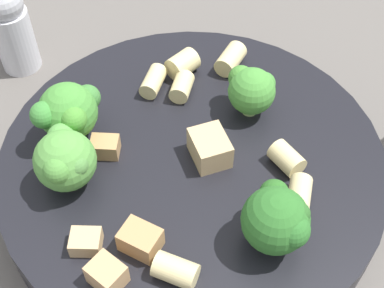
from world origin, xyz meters
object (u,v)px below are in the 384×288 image
object	(u,v)px
rigatoni_4	(231,59)
chicken_chunk_0	(210,148)
chicken_chunk_4	(140,240)
broccoli_floret_2	(68,111)
chicken_chunk_3	(86,242)
rigatoni_3	(176,270)
rigatoni_6	(299,195)
rigatoni_1	(149,83)
rigatoni_5	(182,87)
rigatoni_2	(183,64)
broccoli_floret_0	(278,219)
chicken_chunk_2	(105,147)
rigatoni_0	(287,159)
chicken_chunk_1	(107,274)
pepper_shaker	(11,28)
broccoli_floret_3	(251,89)
pasta_bowl	(192,168)
broccoli_floret_1	(65,160)

from	to	relation	value
rigatoni_4	chicken_chunk_0	xyz separation A→B (m)	(-0.05, -0.07, 0.00)
chicken_chunk_4	rigatoni_4	bearing A→B (deg)	44.94
broccoli_floret_2	chicken_chunk_3	xyz separation A→B (m)	(-0.02, -0.09, -0.02)
rigatoni_3	chicken_chunk_4	bearing A→B (deg)	112.74
rigatoni_6	rigatoni_1	bearing A→B (deg)	109.73
rigatoni_5	rigatoni_1	bearing A→B (deg)	144.45
broccoli_floret_2	rigatoni_4	world-z (taller)	broccoli_floret_2
rigatoni_6	chicken_chunk_0	bearing A→B (deg)	122.20
broccoli_floret_2	rigatoni_2	world-z (taller)	broccoli_floret_2
rigatoni_3	rigatoni_6	xyz separation A→B (m)	(0.09, 0.02, -0.00)
broccoli_floret_0	rigatoni_3	bearing A→B (deg)	176.87
rigatoni_4	chicken_chunk_2	xyz separation A→B (m)	(-0.12, -0.04, -0.00)
rigatoni_1	chicken_chunk_2	size ratio (longest dim) A/B	1.40
rigatoni_0	chicken_chunk_3	distance (m)	0.14
chicken_chunk_1	pepper_shaker	distance (m)	0.25
rigatoni_0	broccoli_floret_3	bearing A→B (deg)	87.44
rigatoni_3	rigatoni_6	size ratio (longest dim) A/B	0.97
broccoli_floret_0	rigatoni_2	distance (m)	0.16
broccoli_floret_2	chicken_chunk_1	xyz separation A→B (m)	(-0.01, -0.11, -0.02)
broccoli_floret_3	chicken_chunk_1	distance (m)	0.16
rigatoni_5	rigatoni_4	bearing A→B (deg)	14.37
pasta_bowl	broccoli_floret_1	size ratio (longest dim) A/B	5.76
rigatoni_0	chicken_chunk_0	xyz separation A→B (m)	(-0.04, 0.03, 0.00)
rigatoni_1	rigatoni_6	bearing A→B (deg)	-70.27
pasta_bowl	rigatoni_6	world-z (taller)	rigatoni_6
rigatoni_4	chicken_chunk_1	world-z (taller)	same
chicken_chunk_0	rigatoni_2	bearing A→B (deg)	78.43
broccoli_floret_0	chicken_chunk_0	world-z (taller)	broccoli_floret_0
rigatoni_2	pasta_bowl	bearing A→B (deg)	-109.27
rigatoni_2	rigatoni_5	xyz separation A→B (m)	(-0.01, -0.02, -0.00)
rigatoni_2	chicken_chunk_1	size ratio (longest dim) A/B	1.13
rigatoni_2	rigatoni_3	world-z (taller)	rigatoni_2
broccoli_floret_3	chicken_chunk_1	xyz separation A→B (m)	(-0.14, -0.08, -0.01)
rigatoni_2	chicken_chunk_4	size ratio (longest dim) A/B	0.96
broccoli_floret_2	rigatoni_0	distance (m)	0.15
broccoli_floret_1	rigatoni_0	bearing A→B (deg)	-18.79
broccoli_floret_3	chicken_chunk_2	world-z (taller)	broccoli_floret_3
broccoli_floret_3	chicken_chunk_1	world-z (taller)	broccoli_floret_3
broccoli_floret_2	pepper_shaker	distance (m)	0.14
rigatoni_6	chicken_chunk_4	xyz separation A→B (m)	(-0.10, 0.01, 0.00)
rigatoni_2	chicken_chunk_0	xyz separation A→B (m)	(-0.02, -0.08, 0.00)
rigatoni_5	chicken_chunk_3	bearing A→B (deg)	-137.41
broccoli_floret_2	rigatoni_6	xyz separation A→B (m)	(0.11, -0.11, -0.02)
rigatoni_2	rigatoni_6	bearing A→B (deg)	-82.66
chicken_chunk_0	rigatoni_6	bearing A→B (deg)	-57.80
chicken_chunk_3	chicken_chunk_4	bearing A→B (deg)	-24.38
pasta_bowl	chicken_chunk_3	world-z (taller)	chicken_chunk_3
rigatoni_0	chicken_chunk_3	world-z (taller)	rigatoni_0
rigatoni_1	chicken_chunk_1	world-z (taller)	chicken_chunk_1
broccoli_floret_1	chicken_chunk_4	bearing A→B (deg)	-68.40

